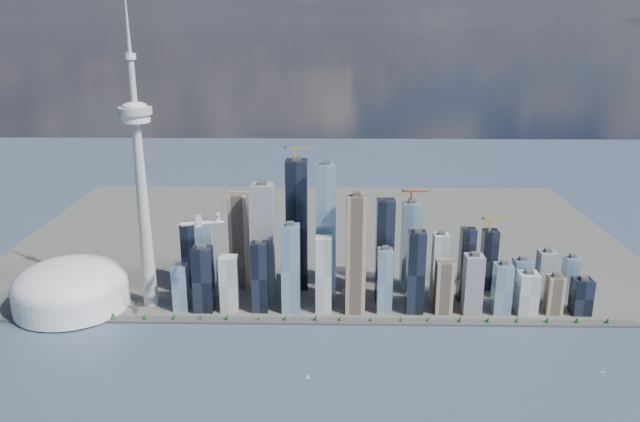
{
  "coord_description": "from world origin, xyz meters",
  "views": [
    {
      "loc": [
        27.49,
        -720.6,
        498.08
      ],
      "look_at": [
        8.55,
        260.0,
        198.04
      ],
      "focal_mm": 35.0,
      "sensor_mm": 36.0,
      "label": 1
    }
  ],
  "objects_px": {
    "airplane": "(201,223)",
    "sailboat_west": "(308,377)",
    "needle_tower": "(141,180)",
    "dome_stadium": "(71,287)",
    "sailboat_east": "(603,371)"
  },
  "relations": [
    {
      "from": "dome_stadium",
      "to": "airplane",
      "type": "distance_m",
      "value": 319.93
    },
    {
      "from": "dome_stadium",
      "to": "airplane",
      "type": "height_order",
      "value": "airplane"
    },
    {
      "from": "airplane",
      "to": "sailboat_west",
      "type": "relative_size",
      "value": 8.58
    },
    {
      "from": "needle_tower",
      "to": "airplane",
      "type": "height_order",
      "value": "needle_tower"
    },
    {
      "from": "needle_tower",
      "to": "airplane",
      "type": "bearing_deg",
      "value": -40.74
    },
    {
      "from": "needle_tower",
      "to": "dome_stadium",
      "type": "relative_size",
      "value": 2.75
    },
    {
      "from": "needle_tower",
      "to": "sailboat_west",
      "type": "distance_m",
      "value": 443.72
    },
    {
      "from": "dome_stadium",
      "to": "sailboat_west",
      "type": "height_order",
      "value": "dome_stadium"
    },
    {
      "from": "dome_stadium",
      "to": "airplane",
      "type": "bearing_deg",
      "value": -20.01
    },
    {
      "from": "airplane",
      "to": "dome_stadium",
      "type": "bearing_deg",
      "value": 147.91
    },
    {
      "from": "needle_tower",
      "to": "sailboat_west",
      "type": "xyz_separation_m",
      "value": [
        294.72,
        -235.97,
        -233.12
      ]
    },
    {
      "from": "needle_tower",
      "to": "dome_stadium",
      "type": "xyz_separation_m",
      "value": [
        -140.0,
        -10.0,
        -196.4
      ]
    },
    {
      "from": "needle_tower",
      "to": "sailboat_west",
      "type": "height_order",
      "value": "needle_tower"
    },
    {
      "from": "needle_tower",
      "to": "sailboat_west",
      "type": "bearing_deg",
      "value": -38.68
    },
    {
      "from": "airplane",
      "to": "sailboat_east",
      "type": "height_order",
      "value": "airplane"
    }
  ]
}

